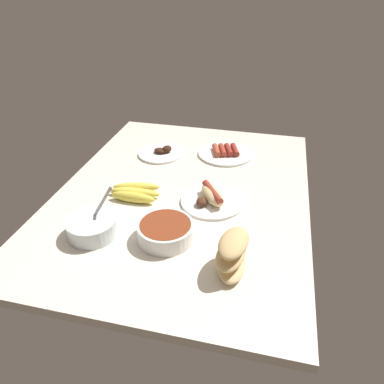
# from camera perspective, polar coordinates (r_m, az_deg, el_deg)

# --- Properties ---
(ground_plane) EXTENTS (1.20, 0.90, 0.03)m
(ground_plane) POSITION_cam_1_polar(r_m,az_deg,el_deg) (1.35, -1.38, -0.37)
(ground_plane) COLOR silver
(plate_grilled_meat) EXTENTS (0.19, 0.19, 0.04)m
(plate_grilled_meat) POSITION_cam_1_polar(r_m,az_deg,el_deg) (1.61, -4.86, 6.16)
(plate_grilled_meat) COLOR white
(plate_grilled_meat) RESTS_ON ground_plane
(bowl_chili) EXTENTS (0.17, 0.17, 0.06)m
(bowl_chili) POSITION_cam_1_polar(r_m,az_deg,el_deg) (1.11, -4.15, -6.06)
(bowl_chili) COLOR white
(bowl_chili) RESTS_ON ground_plane
(plate_hotdog_assembled) EXTENTS (0.22, 0.22, 0.06)m
(plate_hotdog_assembled) POSITION_cam_1_polar(r_m,az_deg,el_deg) (1.27, 3.12, -0.97)
(plate_hotdog_assembled) COLOR white
(plate_hotdog_assembled) RESTS_ON ground_plane
(plate_sausages) EXTENTS (0.24, 0.24, 0.03)m
(plate_sausages) POSITION_cam_1_polar(r_m,az_deg,el_deg) (1.60, 5.26, 6.18)
(plate_sausages) COLOR white
(plate_sausages) RESTS_ON ground_plane
(banana_bunch) EXTENTS (0.12, 0.19, 0.04)m
(banana_bunch) POSITION_cam_1_polar(r_m,az_deg,el_deg) (1.32, -8.98, -0.05)
(banana_bunch) COLOR gold
(banana_bunch) RESTS_ON ground_plane
(bowl_coleslaw) EXTENTS (0.15, 0.15, 0.16)m
(bowl_coleslaw) POSITION_cam_1_polar(r_m,az_deg,el_deg) (1.16, -15.42, -5.25)
(bowl_coleslaw) COLOR silver
(bowl_coleslaw) RESTS_ON ground_plane
(bread_stack) EXTENTS (0.16, 0.10, 0.11)m
(bread_stack) POSITION_cam_1_polar(r_m,az_deg,el_deg) (0.99, 6.27, -9.71)
(bread_stack) COLOR #E5C689
(bread_stack) RESTS_ON ground_plane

